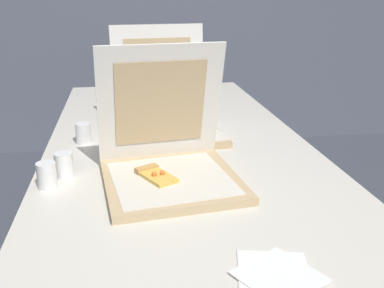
% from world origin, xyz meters
% --- Properties ---
extents(table, '(0.93, 2.09, 0.74)m').
position_xyz_m(table, '(0.00, 0.58, 0.69)').
color(table, silver).
rests_on(table, ground).
extents(pizza_box_front, '(0.41, 0.41, 0.38)m').
position_xyz_m(pizza_box_front, '(-0.07, 0.29, 0.79)').
color(pizza_box_front, tan).
rests_on(pizza_box_front, table).
extents(pizza_box_middle, '(0.41, 0.44, 0.39)m').
position_xyz_m(pizza_box_middle, '(-0.03, 0.73, 0.79)').
color(pizza_box_middle, tan).
rests_on(pizza_box_middle, table).
extents(cup_white_near_left, '(0.05, 0.05, 0.07)m').
position_xyz_m(cup_white_near_left, '(-0.41, 0.29, 0.77)').
color(cup_white_near_left, white).
rests_on(cup_white_near_left, table).
extents(cup_white_near_center, '(0.05, 0.05, 0.07)m').
position_xyz_m(cup_white_near_center, '(-0.37, 0.36, 0.77)').
color(cup_white_near_center, white).
rests_on(cup_white_near_center, table).
extents(cup_white_far, '(0.05, 0.05, 0.07)m').
position_xyz_m(cup_white_far, '(-0.25, 0.93, 0.77)').
color(cup_white_far, white).
rests_on(cup_white_far, table).
extents(cup_white_mid, '(0.05, 0.05, 0.07)m').
position_xyz_m(cup_white_mid, '(-0.34, 0.66, 0.77)').
color(cup_white_mid, white).
rests_on(cup_white_mid, table).
extents(napkin_pile, '(0.19, 0.20, 0.01)m').
position_xyz_m(napkin_pile, '(0.09, -0.19, 0.74)').
color(napkin_pile, white).
rests_on(napkin_pile, table).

